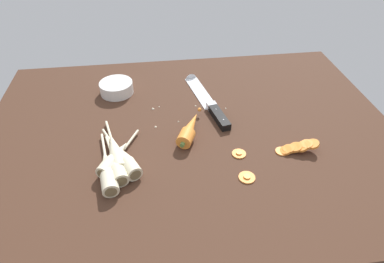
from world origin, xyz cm
name	(u,v)px	position (x,y,z in cm)	size (l,w,h in cm)	color
ground_plane	(191,136)	(0.00, 0.00, -2.00)	(120.00, 90.00, 4.00)	#42281C
chefs_knife	(205,98)	(6.62, 16.07, 0.65)	(10.40, 34.66, 4.18)	silver
whole_carrot	(190,129)	(-0.47, -1.49, 2.10)	(9.55, 16.75, 4.20)	orange
parsnip_front	(124,158)	(-18.84, -10.93, 1.98)	(11.51, 20.90, 4.00)	beige
parsnip_mid_left	(115,151)	(-21.04, -8.10, 1.98)	(7.45, 21.87, 4.00)	beige
parsnip_mid_right	(107,170)	(-22.66, -14.76, 1.98)	(6.43, 22.95, 4.00)	beige
parsnip_back	(116,165)	(-20.71, -13.18, 1.98)	(7.16, 18.85, 4.00)	beige
parsnip_outer	(115,158)	(-20.97, -10.61, 1.98)	(10.61, 18.12, 4.00)	beige
carrot_slice_stack	(297,147)	(27.11, -12.13, 1.35)	(11.50, 3.98, 3.64)	orange
carrot_slice_stray_near	(247,177)	(11.33, -20.00, 0.36)	(4.16, 4.16, 0.70)	orange
carrot_slice_stray_mid	(239,153)	(11.44, -11.37, 0.36)	(3.76, 3.76, 0.70)	orange
prep_bowl	(116,87)	(-22.17, 23.77, 2.15)	(11.00, 11.00, 4.00)	white
mince_crumbs	(178,112)	(-2.89, 9.53, 0.37)	(23.57, 14.52, 0.87)	beige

